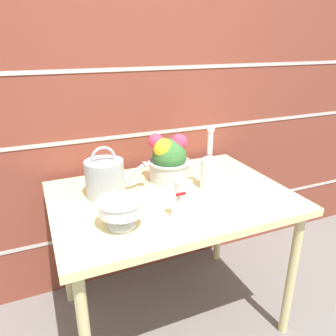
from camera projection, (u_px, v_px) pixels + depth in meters
ground_plane at (171, 314)px, 1.83m from camera, size 12.00×12.00×0.00m
brick_wall at (137, 102)px, 1.84m from camera, size 3.60×0.08×2.20m
patio_table at (171, 208)px, 1.58m from camera, size 1.11×0.79×0.74m
watering_can at (106, 178)px, 1.51m from camera, size 0.32×0.18×0.24m
crystal_pedestal_bowl at (121, 208)px, 1.26m from camera, size 0.18×0.18×0.12m
flower_planter at (169, 159)px, 1.68m from camera, size 0.22×0.22×0.25m
glass_decanter at (209, 168)px, 1.58m from camera, size 0.08×0.08×0.31m
figurine_vase at (179, 202)px, 1.31m from camera, size 0.08×0.08×0.19m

